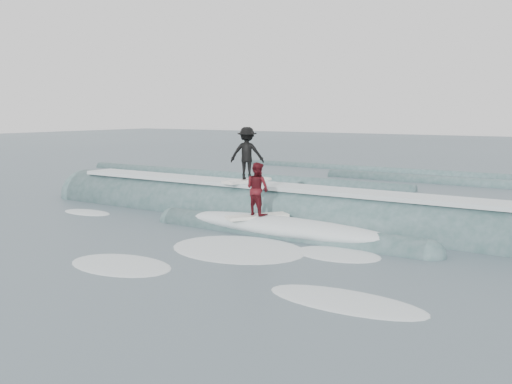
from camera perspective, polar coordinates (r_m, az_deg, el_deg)
The scene contains 6 objects.
ground at distance 16.96m, azimuth -6.35°, elevation -5.03°, with size 160.00×160.00×0.00m, color #3B4D56.
breaking_wave at distance 20.12m, azimuth 1.66°, elevation -2.78°, with size 21.92×3.98×2.40m.
surfer_black at distance 20.71m, azimuth -0.90°, elevation 3.72°, with size 1.41×2.07×2.00m.
surfer_red at distance 17.94m, azimuth 0.13°, elevation 0.01°, with size 1.59×1.96×1.77m.
whitewater at distance 15.31m, azimuth -2.03°, elevation -6.42°, with size 14.82×6.07×0.10m.
far_swells at distance 32.51m, azimuth 13.23°, elevation 1.11°, with size 37.57×8.65×0.80m.
Camera 1 is at (10.61, -12.65, 3.84)m, focal length 40.00 mm.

